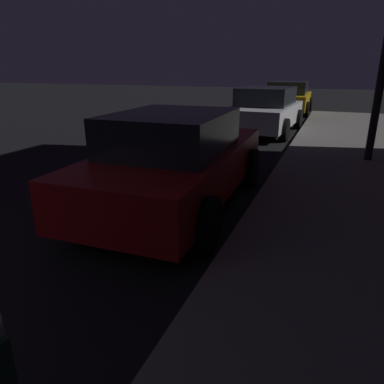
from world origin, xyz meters
TOP-DOWN VIEW (x-y plane):
  - car_red at (2.85, 5.26)m, footprint 2.04×4.24m
  - car_white at (2.85, 12.32)m, footprint 2.16×4.14m
  - car_yellow_cab at (2.85, 17.93)m, footprint 2.14×4.18m

SIDE VIEW (x-z plane):
  - car_red at x=2.85m, z-range -0.01..1.42m
  - car_yellow_cab at x=2.85m, z-range 0.00..1.43m
  - car_white at x=2.85m, z-range 0.00..1.43m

